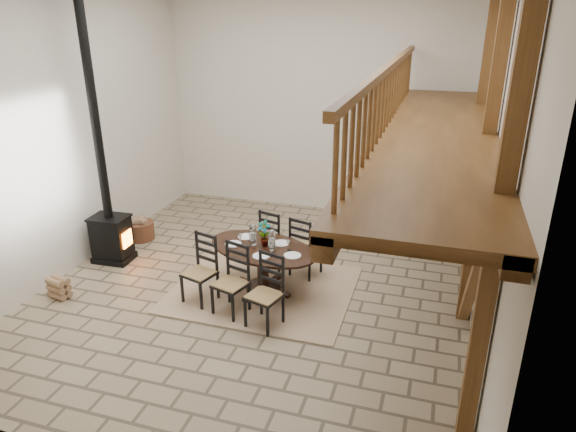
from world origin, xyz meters
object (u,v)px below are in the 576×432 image
(dining_table, at_px, (259,270))
(wood_stove, at_px, (107,206))
(log_basket, at_px, (140,230))
(log_stack, at_px, (59,288))

(dining_table, bearing_deg, wood_stove, -170.10)
(dining_table, relative_size, wood_stove, 0.50)
(log_basket, relative_size, log_stack, 1.43)
(dining_table, xyz_separation_m, log_basket, (-3.13, 1.35, -0.23))
(log_basket, distance_m, log_stack, 2.47)
(log_stack, bearing_deg, log_basket, 90.14)
(dining_table, bearing_deg, log_basket, 172.81)
(log_basket, bearing_deg, log_stack, -89.86)
(wood_stove, height_order, log_basket, wood_stove)
(dining_table, distance_m, wood_stove, 3.17)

